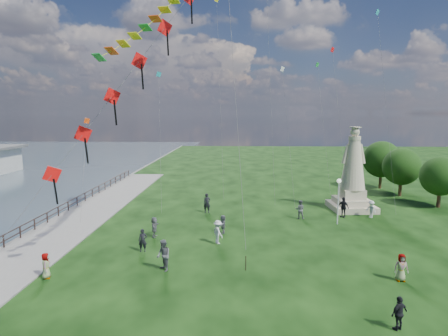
{
  "coord_description": "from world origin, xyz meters",
  "views": [
    {
      "loc": [
        0.01,
        -18.42,
        9.35
      ],
      "look_at": [
        -1.0,
        8.0,
        5.5
      ],
      "focal_mm": 30.0,
      "sensor_mm": 36.0,
      "label": 1
    }
  ],
  "objects_px": {
    "statue": "(353,179)",
    "person_1": "(163,255)",
    "person_5": "(154,227)",
    "person_4": "(401,267)",
    "person_7": "(300,209)",
    "person_11": "(223,224)",
    "person_8": "(371,209)",
    "person_6": "(207,203)",
    "person_9": "(343,207)",
    "person_10": "(46,266)",
    "lamppost": "(339,192)",
    "person_0": "(143,240)",
    "person_3": "(399,313)",
    "person_2": "(218,232)"
  },
  "relations": [
    {
      "from": "person_2",
      "to": "person_9",
      "type": "xyz_separation_m",
      "value": [
        11.01,
        7.42,
        0.06
      ]
    },
    {
      "from": "person_9",
      "to": "lamppost",
      "type": "bearing_deg",
      "value": -69.54
    },
    {
      "from": "lamppost",
      "to": "person_9",
      "type": "distance_m",
      "value": 3.09
    },
    {
      "from": "person_4",
      "to": "person_10",
      "type": "xyz_separation_m",
      "value": [
        -20.16,
        -0.43,
        -0.04
      ]
    },
    {
      "from": "statue",
      "to": "person_6",
      "type": "distance_m",
      "value": 14.36
    },
    {
      "from": "person_10",
      "to": "person_0",
      "type": "bearing_deg",
      "value": -62.31
    },
    {
      "from": "statue",
      "to": "person_8",
      "type": "relative_size",
      "value": 5.16
    },
    {
      "from": "person_1",
      "to": "person_8",
      "type": "distance_m",
      "value": 20.54
    },
    {
      "from": "lamppost",
      "to": "person_10",
      "type": "relative_size",
      "value": 2.63
    },
    {
      "from": "person_1",
      "to": "person_7",
      "type": "bearing_deg",
      "value": 105.81
    },
    {
      "from": "person_1",
      "to": "person_10",
      "type": "xyz_separation_m",
      "value": [
        -6.53,
        -1.27,
        -0.21
      ]
    },
    {
      "from": "person_4",
      "to": "person_6",
      "type": "xyz_separation_m",
      "value": [
        -12.14,
        14.19,
        0.14
      ]
    },
    {
      "from": "person_3",
      "to": "person_8",
      "type": "xyz_separation_m",
      "value": [
        5.03,
        18.01,
        0.01
      ]
    },
    {
      "from": "person_5",
      "to": "person_9",
      "type": "relative_size",
      "value": 0.85
    },
    {
      "from": "person_3",
      "to": "person_9",
      "type": "distance_m",
      "value": 18.24
    },
    {
      "from": "person_0",
      "to": "person_4",
      "type": "xyz_separation_m",
      "value": [
        15.68,
        -3.91,
        -0.01
      ]
    },
    {
      "from": "person_1",
      "to": "person_8",
      "type": "relative_size",
      "value": 1.21
    },
    {
      "from": "statue",
      "to": "person_11",
      "type": "bearing_deg",
      "value": -152.34
    },
    {
      "from": "person_8",
      "to": "person_9",
      "type": "xyz_separation_m",
      "value": [
        -2.48,
        0.04,
        0.14
      ]
    },
    {
      "from": "person_9",
      "to": "statue",
      "type": "bearing_deg",
      "value": 107.39
    },
    {
      "from": "person_0",
      "to": "person_9",
      "type": "relative_size",
      "value": 0.86
    },
    {
      "from": "person_0",
      "to": "person_7",
      "type": "height_order",
      "value": "person_7"
    },
    {
      "from": "person_0",
      "to": "statue",
      "type": "bearing_deg",
      "value": 27.16
    },
    {
      "from": "statue",
      "to": "person_1",
      "type": "height_order",
      "value": "statue"
    },
    {
      "from": "person_1",
      "to": "person_8",
      "type": "height_order",
      "value": "person_1"
    },
    {
      "from": "person_7",
      "to": "person_2",
      "type": "bearing_deg",
      "value": 53.85
    },
    {
      "from": "person_4",
      "to": "lamppost",
      "type": "bearing_deg",
      "value": 95.35
    },
    {
      "from": "person_9",
      "to": "person_7",
      "type": "bearing_deg",
      "value": -123.97
    },
    {
      "from": "person_0",
      "to": "person_5",
      "type": "xyz_separation_m",
      "value": [
        0.11,
        3.08,
        -0.01
      ]
    },
    {
      "from": "person_6",
      "to": "person_9",
      "type": "bearing_deg",
      "value": -14.12
    },
    {
      "from": "person_4",
      "to": "person_11",
      "type": "relative_size",
      "value": 1.09
    },
    {
      "from": "person_4",
      "to": "person_6",
      "type": "relative_size",
      "value": 0.85
    },
    {
      "from": "person_7",
      "to": "person_8",
      "type": "xyz_separation_m",
      "value": [
        6.5,
        0.62,
        -0.06
      ]
    },
    {
      "from": "person_3",
      "to": "person_10",
      "type": "xyz_separation_m",
      "value": [
        -17.99,
        4.5,
        -0.03
      ]
    },
    {
      "from": "person_8",
      "to": "person_2",
      "type": "bearing_deg",
      "value": -94.77
    },
    {
      "from": "person_4",
      "to": "person_5",
      "type": "height_order",
      "value": "person_4"
    },
    {
      "from": "person_1",
      "to": "person_10",
      "type": "bearing_deg",
      "value": -112.52
    },
    {
      "from": "person_0",
      "to": "person_6",
      "type": "bearing_deg",
      "value": 63.85
    },
    {
      "from": "person_3",
      "to": "person_8",
      "type": "height_order",
      "value": "person_8"
    },
    {
      "from": "person_2",
      "to": "person_5",
      "type": "height_order",
      "value": "person_2"
    },
    {
      "from": "person_9",
      "to": "person_10",
      "type": "relative_size",
      "value": 1.24
    },
    {
      "from": "person_5",
      "to": "person_4",
      "type": "bearing_deg",
      "value": -116.47
    },
    {
      "from": "person_1",
      "to": "person_11",
      "type": "xyz_separation_m",
      "value": [
        3.26,
        7.34,
        -0.23
      ]
    },
    {
      "from": "person_9",
      "to": "person_3",
      "type": "bearing_deg",
      "value": -51.34
    },
    {
      "from": "person_9",
      "to": "person_11",
      "type": "bearing_deg",
      "value": -108.6
    },
    {
      "from": "person_8",
      "to": "person_9",
      "type": "relative_size",
      "value": 0.85
    },
    {
      "from": "statue",
      "to": "person_1",
      "type": "bearing_deg",
      "value": -140.44
    },
    {
      "from": "person_2",
      "to": "person_1",
      "type": "bearing_deg",
      "value": 116.28
    },
    {
      "from": "person_4",
      "to": "person_7",
      "type": "height_order",
      "value": "person_7"
    },
    {
      "from": "person_4",
      "to": "person_7",
      "type": "bearing_deg",
      "value": 107.98
    }
  ]
}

